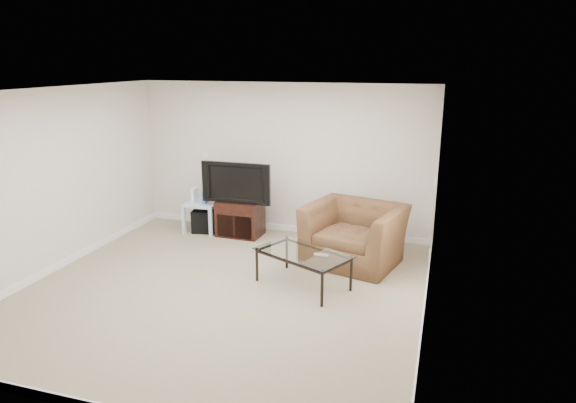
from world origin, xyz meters
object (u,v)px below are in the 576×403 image
(subwoofer, at_px, (205,221))
(recliner, at_px, (355,225))
(tv_stand, at_px, (240,218))
(television, at_px, (239,181))
(coffee_table, at_px, (303,269))
(side_table, at_px, (203,217))

(subwoofer, bearing_deg, recliner, -13.29)
(tv_stand, xyz_separation_m, television, (-0.00, -0.03, 0.63))
(recliner, height_order, coffee_table, recliner)
(side_table, relative_size, coffee_table, 0.46)
(television, distance_m, recliner, 2.14)
(television, bearing_deg, side_table, 177.04)
(television, height_order, coffee_table, television)
(tv_stand, bearing_deg, recliner, -15.01)
(subwoofer, height_order, recliner, recliner)
(subwoofer, relative_size, coffee_table, 0.33)
(television, relative_size, recliner, 0.83)
(television, height_order, side_table, television)
(recliner, distance_m, coffee_table, 1.17)
(television, bearing_deg, recliner, -16.47)
(television, xyz_separation_m, subwoofer, (-0.66, 0.05, -0.75))
(coffee_table, bearing_deg, side_table, 144.01)
(side_table, distance_m, coffee_table, 2.76)
(television, xyz_separation_m, recliner, (2.02, -0.58, -0.36))
(coffee_table, bearing_deg, recliner, 64.47)
(tv_stand, relative_size, recliner, 0.55)
(tv_stand, bearing_deg, coffee_table, -44.64)
(television, relative_size, subwoofer, 2.75)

